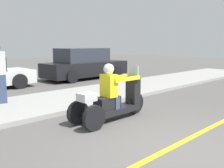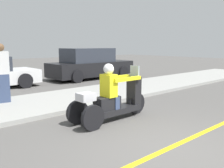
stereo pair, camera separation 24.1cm
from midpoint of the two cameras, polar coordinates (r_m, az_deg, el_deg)
ground_plane at (r=4.85m, az=14.34°, el=-14.06°), size 60.00×60.00×0.00m
lane_stripe at (r=5.15m, az=16.74°, el=-12.76°), size 24.00×0.12×0.01m
sidewalk_strip at (r=8.19m, az=-13.41°, el=-4.05°), size 28.00×2.80×0.12m
motorcycle_trike at (r=6.21m, az=1.12°, el=-3.69°), size 2.29×0.70×1.43m
spectator_by_tree at (r=8.22m, az=-23.09°, el=2.06°), size 0.47×0.34×1.79m
parked_car_lot_right at (r=13.89m, az=-4.47°, el=4.49°), size 4.83×2.02×1.67m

